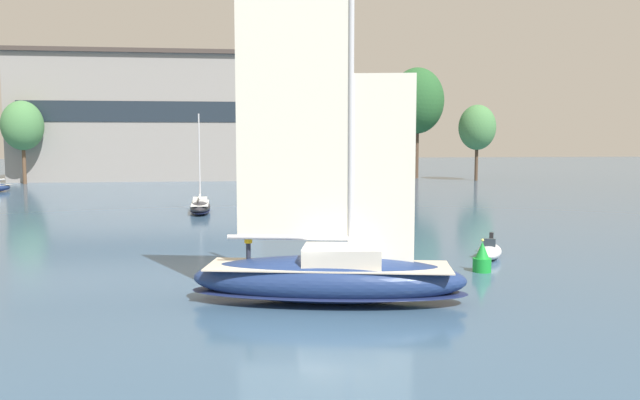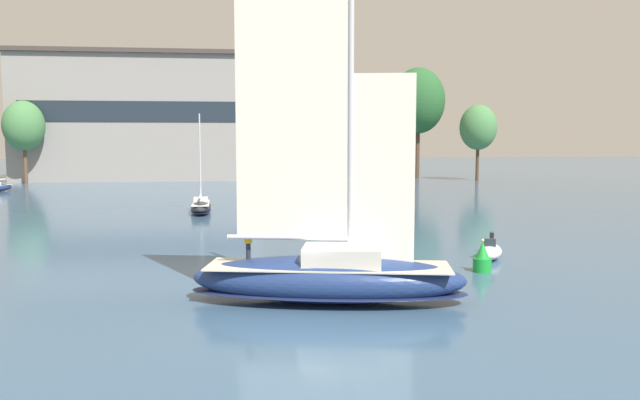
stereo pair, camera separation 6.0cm
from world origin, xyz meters
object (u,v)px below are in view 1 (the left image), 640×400
Objects in this scene: motor_tender at (490,251)px; channel_buoy at (482,259)px; sailboat_moored_mid_channel at (200,206)px; tree_shore_left at (417,101)px; sailboat_main at (329,273)px; tree_shore_right at (477,128)px; tree_shore_center at (22,126)px.

motor_tender is 2.06× the size of channel_buoy.
channel_buoy reaches higher than motor_tender.
sailboat_moored_mid_channel is at bearing 126.42° from motor_tender.
tree_shore_left reaches higher than motor_tender.
sailboat_main is (-26.49, -81.39, -12.27)m from tree_shore_left.
motor_tender is (-24.14, -65.59, -8.38)m from tree_shore_right.
motor_tender is at bearing -110.21° from tree_shore_right.
tree_shore_left is 79.36m from channel_buoy.
channel_buoy is at bearing -110.60° from tree_shore_right.
tree_shore_left is 11.97m from tree_shore_right.
channel_buoy is (8.82, 5.10, -0.56)m from sailboat_main.
sailboat_main reaches higher than channel_buoy.
tree_shore_left is at bearing 138.99° from tree_shore_right.
tree_shore_center is 7.25× the size of channel_buoy.
tree_shore_center is 51.70m from sailboat_moored_mid_channel.
motor_tender is (18.43, -24.98, -0.21)m from sailboat_moored_mid_channel.
sailboat_moored_mid_channel is (-34.27, -47.82, -12.89)m from tree_shore_left.
tree_shore_left reaches higher than sailboat_moored_mid_channel.
tree_shore_right reaches higher than motor_tender.
tree_shore_left is 1.51× the size of tree_shore_center.
tree_shore_center is 1.02× the size of tree_shore_right.
sailboat_main is 4.47× the size of motor_tender.
tree_shore_center is 84.31m from channel_buoy.
channel_buoy is at bearing -117.67° from motor_tender.
tree_shore_center is (-63.93, -6.29, -4.58)m from tree_shore_left.
sailboat_moored_mid_channel is at bearing 103.06° from sailboat_main.
tree_shore_right reaches higher than channel_buoy.
sailboat_main is 10.20m from channel_buoy.
sailboat_main is at bearing -141.13° from motor_tender.
channel_buoy is at bearing -103.04° from tree_shore_left.
tree_shore_left is at bearing 71.97° from sailboat_main.
channel_buoy is (-1.83, -3.49, 0.27)m from motor_tender.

